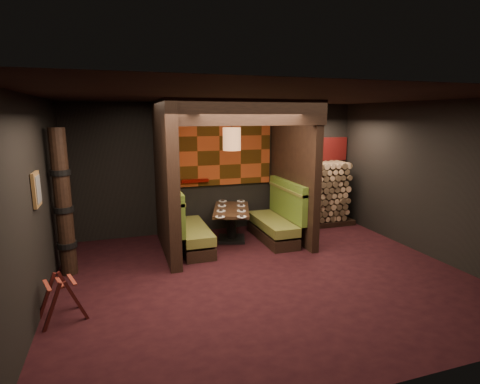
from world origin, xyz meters
name	(u,v)px	position (x,y,z in m)	size (l,w,h in m)	color
floor	(265,276)	(0.00, 0.00, -0.01)	(6.50, 5.50, 0.02)	black
ceiling	(267,96)	(0.00, 0.00, 2.86)	(6.50, 5.50, 0.02)	black
wall_back	(220,168)	(0.00, 2.76, 1.43)	(6.50, 0.02, 2.85)	black
wall_front	(384,249)	(0.00, -2.76, 1.43)	(6.50, 0.02, 2.85)	black
wall_left	(33,206)	(-3.26, 0.00, 1.43)	(0.02, 5.50, 2.85)	black
wall_right	(431,180)	(3.26, 0.00, 1.43)	(0.02, 5.50, 2.85)	black
partition_left	(166,179)	(-1.35, 1.65, 1.43)	(0.20, 2.20, 2.85)	black
partition_right	(293,172)	(1.30, 1.70, 1.43)	(0.15, 2.10, 2.85)	black
header_beam	(250,112)	(-0.02, 0.70, 2.63)	(2.85, 0.18, 0.44)	black
tapa_back_panel	(219,150)	(-0.02, 2.71, 1.82)	(2.40, 0.06, 1.55)	#963815
tapa_side_panel	(170,155)	(-1.23, 1.82, 1.85)	(0.04, 1.85, 1.45)	#963815
lacquer_shelf	(195,181)	(-0.60, 2.65, 1.18)	(0.60, 0.12, 0.07)	#550803
booth_bench_left	(188,229)	(-0.96, 1.65, 0.40)	(0.68, 1.60, 1.14)	black
booth_bench_right	(277,221)	(0.93, 1.65, 0.40)	(0.68, 1.60, 1.14)	black
dining_table	(231,219)	(0.00, 1.87, 0.46)	(1.07, 1.46, 0.69)	black
place_settings	(231,208)	(0.00, 1.87, 0.70)	(0.98, 1.59, 0.03)	white
pendant_lamp	(232,139)	(0.00, 1.82, 2.12)	(0.36, 0.36, 0.95)	#9E673E
framed_picture	(37,189)	(-3.22, 0.10, 1.62)	(0.05, 0.36, 0.46)	olive
luggage_rack	(61,297)	(-2.97, -0.43, 0.31)	(0.67, 0.56, 0.62)	#401210
totem_column	(63,204)	(-3.05, 1.10, 1.19)	(0.31, 0.31, 2.40)	black
firewood_stack	(318,194)	(2.29, 2.35, 0.75)	(1.73, 0.70, 1.50)	black
mosaic_header	(312,150)	(2.29, 2.68, 1.78)	(1.83, 0.10, 0.56)	maroon
bay_front_post	(291,170)	(1.39, 1.96, 1.43)	(0.08, 0.08, 2.85)	black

